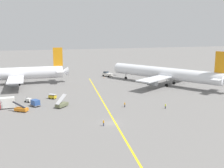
# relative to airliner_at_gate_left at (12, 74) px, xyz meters

# --- Properties ---
(ground_plane) EXTENTS (600.00, 600.00, 0.00)m
(ground_plane) POSITION_rel_airliner_at_gate_left_xyz_m (26.33, -64.02, -5.04)
(ground_plane) COLOR slate
(taxiway_stripe) EXTENTS (16.42, 119.00, 0.01)m
(taxiway_stripe) POSITION_rel_airliner_at_gate_left_xyz_m (29.21, -54.02, -5.03)
(taxiway_stripe) COLOR yellow
(taxiway_stripe) RESTS_ON ground
(airliner_at_gate_left) EXTENTS (51.59, 41.69, 16.59)m
(airliner_at_gate_left) POSITION_rel_airliner_at_gate_left_xyz_m (0.00, 0.00, 0.00)
(airliner_at_gate_left) COLOR silver
(airliner_at_gate_left) RESTS_ON ground
(airliner_being_pushed) EXTENTS (39.34, 53.39, 16.37)m
(airliner_being_pushed) POSITION_rel_airliner_at_gate_left_xyz_m (66.12, -20.95, 0.18)
(airliner_being_pushed) COLOR white
(airliner_being_pushed) RESTS_ON ground
(pushback_tug) EXTENTS (5.79, 7.99, 3.00)m
(pushback_tug) POSITION_rel_airliner_at_gate_left_xyz_m (47.98, 8.80, -3.77)
(pushback_tug) COLOR white
(pushback_tug) RESTS_ON ground
(gse_baggage_cart_near_cluster) EXTENTS (3.09, 2.98, 1.71)m
(gse_baggage_cart_near_cluster) POSITION_rel_airliner_at_gate_left_xyz_m (14.54, -32.33, -4.18)
(gse_baggage_cart_near_cluster) COLOR gold
(gse_baggage_cart_near_cluster) RESTS_ON ground
(gse_container_dolly_flat) EXTENTS (3.37, 3.84, 2.15)m
(gse_container_dolly_flat) POSITION_rel_airliner_at_gate_left_xyz_m (8.23, -40.80, -3.86)
(gse_container_dolly_flat) COLOR slate
(gse_container_dolly_flat) RESTS_ON ground
(gse_catering_truck_tall) EXTENTS (5.90, 2.54, 3.50)m
(gse_catering_truck_tall) POSITION_rel_airliner_at_gate_left_xyz_m (-0.92, -40.45, -3.28)
(gse_catering_truck_tall) COLOR red
(gse_catering_truck_tall) RESTS_ON ground
(gse_stair_truck_yellow) EXTENTS (4.64, 4.55, 4.06)m
(gse_stair_truck_yellow) POSITION_rel_airliner_at_gate_left_xyz_m (16.26, -44.53, -4.01)
(gse_stair_truck_yellow) COLOR #666B4C
(gse_stair_truck_yellow) RESTS_ON ground
(gse_gpu_cart_small) EXTENTS (2.61, 2.62, 1.90)m
(gse_gpu_cart_small) POSITION_rel_airliner_at_gate_left_xyz_m (6.11, -34.66, -4.24)
(gse_gpu_cart_small) COLOR silver
(gse_gpu_cart_small) RESTS_ON ground
(gse_belt_loader_portside) EXTENTS (4.76, 3.81, 3.02)m
(gse_belt_loader_portside) POSITION_rel_airliner_at_gate_left_xyz_m (3.80, -45.69, -4.21)
(gse_belt_loader_portside) COLOR orange
(gse_belt_loader_portside) RESTS_ON ground
(ground_crew_marshaller_foreground) EXTENTS (0.36, 0.36, 1.69)m
(ground_crew_marshaller_foreground) POSITION_rel_airliner_at_gate_left_xyz_m (24.15, -65.73, -4.16)
(ground_crew_marshaller_foreground) COLOR #2D3351
(ground_crew_marshaller_foreground) RESTS_ON ground
(ground_crew_wing_walker_right) EXTENTS (0.36, 0.50, 1.65)m
(ground_crew_wing_walker_right) POSITION_rel_airliner_at_gate_left_xyz_m (47.26, -56.40, -4.18)
(ground_crew_wing_walker_right) COLOR black
(ground_crew_wing_walker_right) RESTS_ON ground
(ground_crew_ramp_agent_by_cones) EXTENTS (0.36, 0.50, 1.68)m
(ground_crew_ramp_agent_by_cones) POSITION_rel_airliner_at_gate_left_xyz_m (35.67, -50.70, -4.16)
(ground_crew_ramp_agent_by_cones) COLOR black
(ground_crew_ramp_agent_by_cones) RESTS_ON ground
(traffic_cone_wingtip_starboard) EXTENTS (0.44, 0.44, 0.60)m
(traffic_cone_wingtip_starboard) POSITION_rel_airliner_at_gate_left_xyz_m (44.92, 4.86, -4.76)
(traffic_cone_wingtip_starboard) COLOR orange
(traffic_cone_wingtip_starboard) RESTS_ON ground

